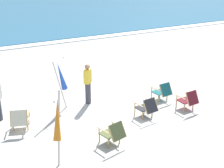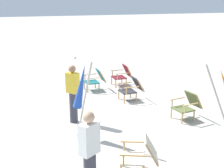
{
  "view_description": "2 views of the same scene",
  "coord_description": "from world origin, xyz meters",
  "px_view_note": "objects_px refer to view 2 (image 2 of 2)",
  "views": [
    {
      "loc": [
        -4.95,
        -8.48,
        5.27
      ],
      "look_at": [
        0.52,
        1.45,
        0.85
      ],
      "focal_mm": 50.0,
      "sensor_mm": 36.0,
      "label": 1
    },
    {
      "loc": [
        -8.34,
        3.12,
        3.5
      ],
      "look_at": [
        0.65,
        0.63,
        0.74
      ],
      "focal_mm": 50.0,
      "sensor_mm": 36.0,
      "label": 2
    }
  ],
  "objects_px": {
    "beach_chair_back_left": "(123,74)",
    "person_near_chairs": "(90,155)",
    "beach_chair_front_right": "(141,154)",
    "person_by_waterline": "(73,93)",
    "beach_chair_far_center": "(188,105)",
    "beach_chair_mid_center": "(132,88)",
    "beach_chair_front_left": "(96,79)",
    "umbrella_furled_blue": "(81,87)"
  },
  "relations": [
    {
      "from": "beach_chair_far_center",
      "to": "beach_chair_front_left",
      "type": "relative_size",
      "value": 1.09
    },
    {
      "from": "beach_chair_far_center",
      "to": "beach_chair_front_left",
      "type": "xyz_separation_m",
      "value": [
        3.36,
        1.93,
        0.0
      ]
    },
    {
      "from": "beach_chair_mid_center",
      "to": "person_by_waterline",
      "type": "bearing_deg",
      "value": 121.41
    },
    {
      "from": "beach_chair_front_right",
      "to": "person_near_chairs",
      "type": "distance_m",
      "value": 1.29
    },
    {
      "from": "beach_chair_mid_center",
      "to": "person_near_chairs",
      "type": "xyz_separation_m",
      "value": [
        -4.72,
        2.41,
        0.42
      ]
    },
    {
      "from": "umbrella_furled_blue",
      "to": "person_by_waterline",
      "type": "relative_size",
      "value": 1.26
    },
    {
      "from": "beach_chair_front_right",
      "to": "person_by_waterline",
      "type": "bearing_deg",
      "value": 16.98
    },
    {
      "from": "beach_chair_far_center",
      "to": "person_by_waterline",
      "type": "distance_m",
      "value": 3.26
    },
    {
      "from": "umbrella_furled_blue",
      "to": "person_by_waterline",
      "type": "height_order",
      "value": "umbrella_furled_blue"
    },
    {
      "from": "beach_chair_mid_center",
      "to": "person_by_waterline",
      "type": "height_order",
      "value": "person_by_waterline"
    },
    {
      "from": "beach_chair_front_left",
      "to": "person_near_chairs",
      "type": "height_order",
      "value": "person_near_chairs"
    },
    {
      "from": "beach_chair_far_center",
      "to": "umbrella_furled_blue",
      "type": "relative_size",
      "value": 0.42
    },
    {
      "from": "beach_chair_far_center",
      "to": "umbrella_furled_blue",
      "type": "xyz_separation_m",
      "value": [
        -0.47,
        3.12,
        0.91
      ]
    },
    {
      "from": "beach_chair_far_center",
      "to": "person_near_chairs",
      "type": "height_order",
      "value": "person_near_chairs"
    },
    {
      "from": "beach_chair_mid_center",
      "to": "umbrella_furled_blue",
      "type": "bearing_deg",
      "value": 138.73
    },
    {
      "from": "beach_chair_back_left",
      "to": "person_near_chairs",
      "type": "xyz_separation_m",
      "value": [
        -6.48,
        2.63,
        0.41
      ]
    },
    {
      "from": "beach_chair_far_center",
      "to": "person_by_waterline",
      "type": "height_order",
      "value": "person_by_waterline"
    },
    {
      "from": "person_near_chairs",
      "to": "person_by_waterline",
      "type": "relative_size",
      "value": 1.0
    },
    {
      "from": "beach_chair_back_left",
      "to": "person_by_waterline",
      "type": "height_order",
      "value": "person_by_waterline"
    },
    {
      "from": "beach_chair_back_left",
      "to": "umbrella_furled_blue",
      "type": "bearing_deg",
      "value": 150.68
    },
    {
      "from": "beach_chair_mid_center",
      "to": "umbrella_furled_blue",
      "type": "xyz_separation_m",
      "value": [
        -2.42,
        2.13,
        0.92
      ]
    },
    {
      "from": "beach_chair_front_right",
      "to": "person_by_waterline",
      "type": "xyz_separation_m",
      "value": [
        2.91,
        0.89,
        0.42
      ]
    },
    {
      "from": "umbrella_furled_blue",
      "to": "beach_chair_back_left",
      "type": "bearing_deg",
      "value": -29.32
    },
    {
      "from": "umbrella_furled_blue",
      "to": "person_near_chairs",
      "type": "distance_m",
      "value": 2.37
    },
    {
      "from": "beach_chair_front_left",
      "to": "beach_chair_back_left",
      "type": "bearing_deg",
      "value": -73.17
    },
    {
      "from": "beach_chair_back_left",
      "to": "beach_chair_far_center",
      "type": "bearing_deg",
      "value": -168.21
    },
    {
      "from": "beach_chair_far_center",
      "to": "beach_chair_front_right",
      "type": "bearing_deg",
      "value": 135.1
    },
    {
      "from": "beach_chair_back_left",
      "to": "person_by_waterline",
      "type": "xyz_separation_m",
      "value": [
        -3.09,
        2.39,
        0.41
      ]
    },
    {
      "from": "beach_chair_front_left",
      "to": "person_near_chairs",
      "type": "bearing_deg",
      "value": 166.46
    },
    {
      "from": "beach_chair_front_left",
      "to": "umbrella_furled_blue",
      "type": "relative_size",
      "value": 0.39
    },
    {
      "from": "beach_chair_front_left",
      "to": "person_near_chairs",
      "type": "xyz_separation_m",
      "value": [
        -6.14,
        1.48,
        0.41
      ]
    },
    {
      "from": "beach_chair_front_right",
      "to": "beach_chair_mid_center",
      "type": "bearing_deg",
      "value": -16.85
    },
    {
      "from": "beach_chair_front_left",
      "to": "beach_chair_front_right",
      "type": "xyz_separation_m",
      "value": [
        -5.65,
        0.35,
        -0.0
      ]
    },
    {
      "from": "umbrella_furled_blue",
      "to": "person_by_waterline",
      "type": "bearing_deg",
      "value": 2.41
    },
    {
      "from": "person_near_chairs",
      "to": "beach_chair_mid_center",
      "type": "bearing_deg",
      "value": -27.0
    },
    {
      "from": "umbrella_furled_blue",
      "to": "person_by_waterline",
      "type": "distance_m",
      "value": 1.21
    },
    {
      "from": "beach_chair_back_left",
      "to": "beach_chair_front_right",
      "type": "xyz_separation_m",
      "value": [
        -6.0,
        1.51,
        -0.0
      ]
    },
    {
      "from": "beach_chair_mid_center",
      "to": "person_near_chairs",
      "type": "relative_size",
      "value": 0.5
    },
    {
      "from": "beach_chair_mid_center",
      "to": "person_near_chairs",
      "type": "height_order",
      "value": "person_near_chairs"
    },
    {
      "from": "beach_chair_back_left",
      "to": "umbrella_furled_blue",
      "type": "xyz_separation_m",
      "value": [
        -4.18,
        2.35,
        0.91
      ]
    },
    {
      "from": "beach_chair_front_left",
      "to": "beach_chair_back_left",
      "type": "height_order",
      "value": "beach_chair_back_left"
    },
    {
      "from": "umbrella_furled_blue",
      "to": "beach_chair_front_left",
      "type": "bearing_deg",
      "value": -17.33
    }
  ]
}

